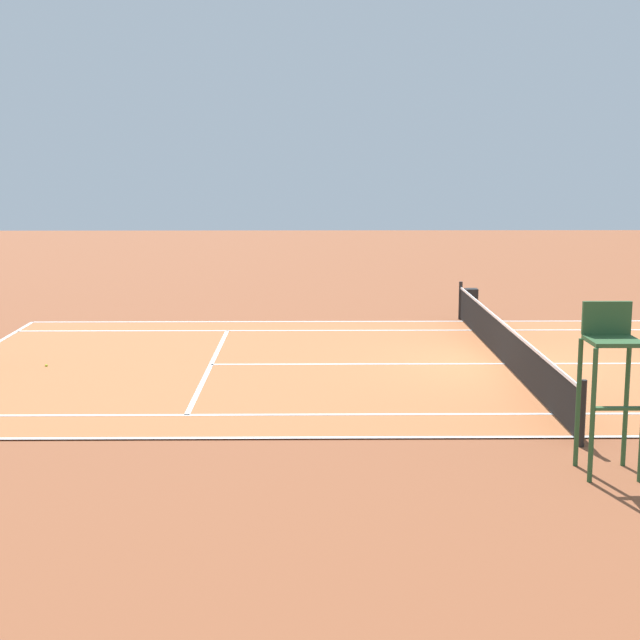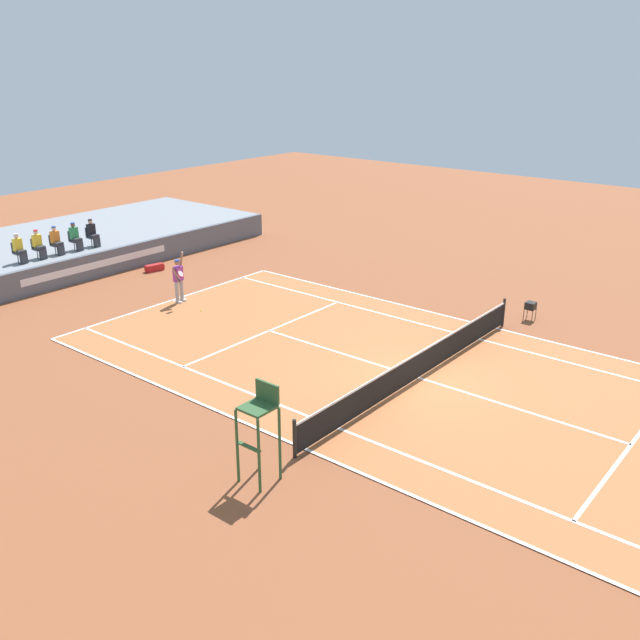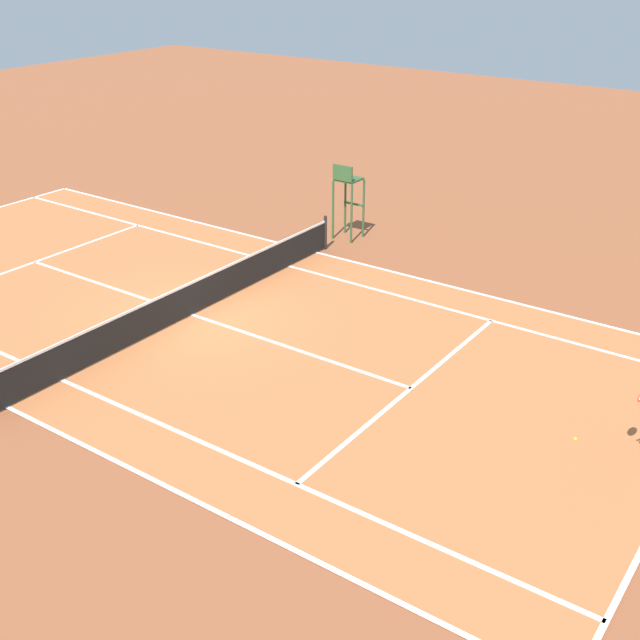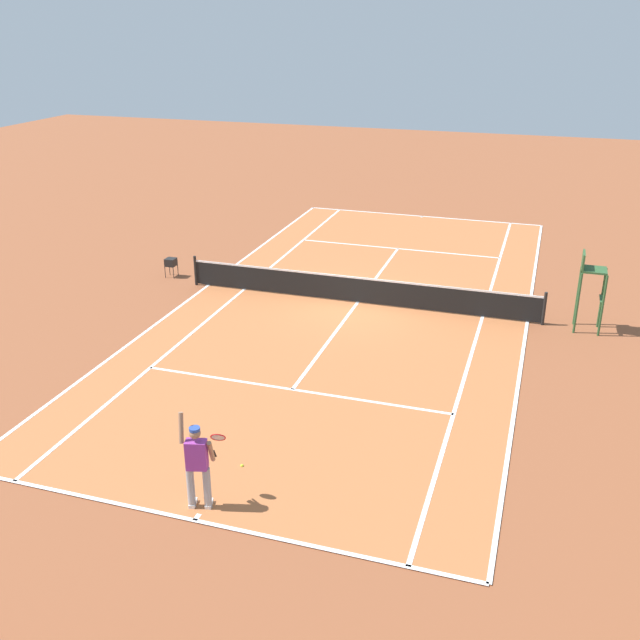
{
  "view_description": "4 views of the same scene",
  "coord_description": "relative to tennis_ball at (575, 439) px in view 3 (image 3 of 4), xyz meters",
  "views": [
    {
      "loc": [
        -19.96,
        4.25,
        4.42
      ],
      "look_at": [
        0.02,
        4.02,
        1.0
      ],
      "focal_mm": 52.46,
      "sensor_mm": 36.0,
      "label": 1
    },
    {
      "loc": [
        -17.32,
        -10.04,
        9.41
      ],
      "look_at": [
        0.02,
        4.02,
        1.0
      ],
      "focal_mm": 39.11,
      "sensor_mm": 36.0,
      "label": 2
    },
    {
      "loc": [
        13.39,
        13.47,
        8.85
      ],
      "look_at": [
        0.02,
        4.02,
        1.0
      ],
      "focal_mm": 45.34,
      "sensor_mm": 36.0,
      "label": 3
    },
    {
      "loc": [
        -5.69,
        21.85,
        8.86
      ],
      "look_at": [
        0.02,
        4.02,
        1.0
      ],
      "focal_mm": 40.8,
      "sensor_mm": 36.0,
      "label": 4
    }
  ],
  "objects": [
    {
      "name": "net",
      "position": [
        0.14,
        -9.95,
        0.49
      ],
      "size": [
        11.98,
        0.1,
        1.07
      ],
      "color": "black",
      "rests_on": "ground"
    },
    {
      "name": "tennis_ball",
      "position": [
        0.0,
        0.0,
        0.0
      ],
      "size": [
        0.07,
        0.07,
        0.07
      ],
      "primitive_type": "sphere",
      "color": "#D1E533",
      "rests_on": "ground"
    },
    {
      "name": "umpire_chair",
      "position": [
        -7.01,
        -9.95,
        1.52
      ],
      "size": [
        0.77,
        0.77,
        2.44
      ],
      "color": "#2D562D",
      "rests_on": "ground"
    },
    {
      "name": "court",
      "position": [
        0.14,
        -9.95,
        -0.02
      ],
      "size": [
        11.08,
        23.88,
        0.03
      ],
      "color": "#B76638",
      "rests_on": "ground"
    },
    {
      "name": "ground_plane",
      "position": [
        0.14,
        -9.95,
        -0.03
      ],
      "size": [
        80.0,
        80.0,
        0.0
      ],
      "primitive_type": "plane",
      "color": "brown"
    }
  ]
}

